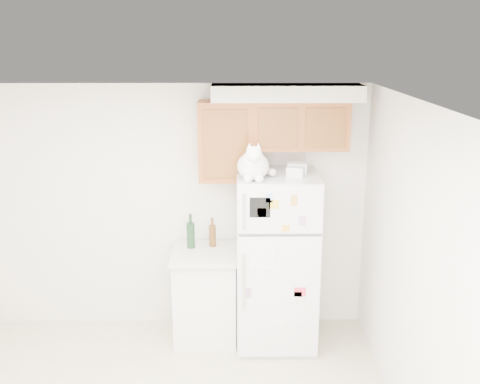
{
  "coord_description": "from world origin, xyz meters",
  "views": [
    {
      "loc": [
        0.58,
        -3.41,
        2.94
      ],
      "look_at": [
        0.64,
        1.55,
        1.55
      ],
      "focal_mm": 42.0,
      "sensor_mm": 36.0,
      "label": 1
    }
  ],
  "objects_px": {
    "refrigerator": "(276,260)",
    "cat": "(253,165)",
    "bottle_green": "(191,231)",
    "bottle_amber": "(212,232)",
    "storage_box_back": "(297,168)",
    "base_counter": "(206,294)",
    "storage_box_front": "(295,172)"
  },
  "relations": [
    {
      "from": "refrigerator",
      "to": "bottle_amber",
      "type": "distance_m",
      "value": 0.69
    },
    {
      "from": "refrigerator",
      "to": "cat",
      "type": "distance_m",
      "value": 1.03
    },
    {
      "from": "base_counter",
      "to": "cat",
      "type": "height_order",
      "value": "cat"
    },
    {
      "from": "bottle_green",
      "to": "bottle_amber",
      "type": "bearing_deg",
      "value": 8.55
    },
    {
      "from": "bottle_green",
      "to": "storage_box_front",
      "type": "bearing_deg",
      "value": -13.97
    },
    {
      "from": "cat",
      "to": "bottle_amber",
      "type": "height_order",
      "value": "cat"
    },
    {
      "from": "refrigerator",
      "to": "bottle_green",
      "type": "distance_m",
      "value": 0.88
    },
    {
      "from": "base_counter",
      "to": "storage_box_back",
      "type": "height_order",
      "value": "storage_box_back"
    },
    {
      "from": "storage_box_back",
      "to": "bottle_green",
      "type": "height_order",
      "value": "storage_box_back"
    },
    {
      "from": "storage_box_front",
      "to": "bottle_amber",
      "type": "xyz_separation_m",
      "value": [
        -0.77,
        0.28,
        -0.68
      ]
    },
    {
      "from": "refrigerator",
      "to": "bottle_green",
      "type": "relative_size",
      "value": 4.93
    },
    {
      "from": "cat",
      "to": "bottle_green",
      "type": "height_order",
      "value": "cat"
    },
    {
      "from": "storage_box_back",
      "to": "storage_box_front",
      "type": "relative_size",
      "value": 1.2
    },
    {
      "from": "bottle_amber",
      "to": "bottle_green",
      "type": "bearing_deg",
      "value": -171.45
    },
    {
      "from": "storage_box_back",
      "to": "storage_box_front",
      "type": "bearing_deg",
      "value": -95.08
    },
    {
      "from": "cat",
      "to": "storage_box_back",
      "type": "height_order",
      "value": "cat"
    },
    {
      "from": "cat",
      "to": "storage_box_front",
      "type": "height_order",
      "value": "cat"
    },
    {
      "from": "refrigerator",
      "to": "base_counter",
      "type": "distance_m",
      "value": 0.79
    },
    {
      "from": "refrigerator",
      "to": "cat",
      "type": "xyz_separation_m",
      "value": [
        -0.23,
        -0.18,
        0.98
      ]
    },
    {
      "from": "cat",
      "to": "storage_box_back",
      "type": "relative_size",
      "value": 2.85
    },
    {
      "from": "storage_box_back",
      "to": "bottle_green",
      "type": "xyz_separation_m",
      "value": [
        -1.01,
        0.12,
        -0.66
      ]
    },
    {
      "from": "cat",
      "to": "storage_box_front",
      "type": "distance_m",
      "value": 0.41
    },
    {
      "from": "refrigerator",
      "to": "bottle_green",
      "type": "height_order",
      "value": "refrigerator"
    },
    {
      "from": "refrigerator",
      "to": "storage_box_front",
      "type": "height_order",
      "value": "storage_box_front"
    },
    {
      "from": "refrigerator",
      "to": "storage_box_back",
      "type": "bearing_deg",
      "value": 15.18
    },
    {
      "from": "base_counter",
      "to": "bottle_amber",
      "type": "xyz_separation_m",
      "value": [
        0.07,
        0.13,
        0.61
      ]
    },
    {
      "from": "refrigerator",
      "to": "cat",
      "type": "relative_size",
      "value": 3.32
    },
    {
      "from": "refrigerator",
      "to": "storage_box_back",
      "type": "xyz_separation_m",
      "value": [
        0.18,
        0.05,
        0.9
      ]
    },
    {
      "from": "bottle_amber",
      "to": "storage_box_front",
      "type": "bearing_deg",
      "value": -19.7
    },
    {
      "from": "refrigerator",
      "to": "cat",
      "type": "height_order",
      "value": "cat"
    },
    {
      "from": "bottle_amber",
      "to": "storage_box_back",
      "type": "bearing_deg",
      "value": -10.91
    },
    {
      "from": "storage_box_back",
      "to": "bottle_amber",
      "type": "xyz_separation_m",
      "value": [
        -0.8,
        0.15,
        -0.68
      ]
    }
  ]
}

